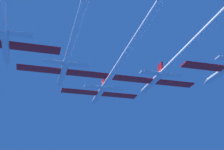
{
  "coord_description": "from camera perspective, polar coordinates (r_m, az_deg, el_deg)",
  "views": [
    {
      "loc": [
        -14.79,
        -69.6,
        -25.99
      ],
      "look_at": [
        0.27,
        -12.44,
        -0.43
      ],
      "focal_mm": 50.69,
      "sensor_mm": 36.0,
      "label": 1
    }
  ],
  "objects": [
    {
      "name": "jet_left_outer",
      "position": [
        44.88,
        -19.34,
        12.69
      ],
      "size": [
        18.09,
        50.1,
        3.0
      ],
      "color": "white"
    },
    {
      "name": "jet_right_wing",
      "position": [
        58.16,
        11.91,
        3.25
      ],
      "size": [
        18.09,
        49.05,
        3.0
      ],
      "color": "white"
    },
    {
      "name": "jet_left_wing",
      "position": [
        53.96,
        -7.37,
        5.22
      ],
      "size": [
        18.09,
        46.62,
        3.0
      ],
      "color": "white"
    },
    {
      "name": "jet_lead",
      "position": [
        65.71,
        -0.25,
        -0.3
      ],
      "size": [
        18.09,
        45.62,
        3.0
      ],
      "color": "white"
    }
  ]
}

